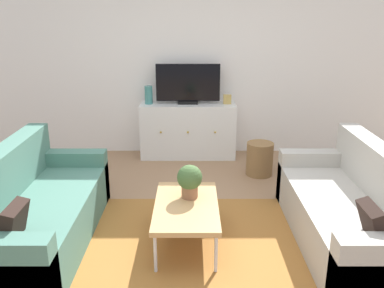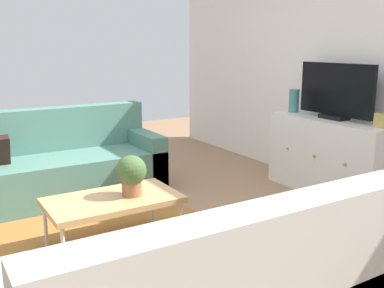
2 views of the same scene
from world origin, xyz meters
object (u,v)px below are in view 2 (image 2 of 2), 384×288
at_px(coffee_table, 113,201).
at_px(flat_screen_tv, 336,92).
at_px(potted_plant, 131,174).
at_px(wicker_basket, 357,215).
at_px(couch_left_side, 60,167).
at_px(mantel_clock, 381,121).
at_px(glass_vase, 294,101).
at_px(tv_console, 330,156).

height_order(coffee_table, flat_screen_tv, flat_screen_tv).
relative_size(potted_plant, wicker_basket, 0.73).
xyz_separation_m(couch_left_side, coffee_table, (1.37, 0.02, 0.06)).
bearing_deg(mantel_clock, coffee_table, -103.01).
bearing_deg(potted_plant, flat_screen_tv, 90.90).
relative_size(flat_screen_tv, glass_vase, 3.51).
bearing_deg(couch_left_side, glass_vase, 70.96).
xyz_separation_m(coffee_table, glass_vase, (-0.56, 2.35, 0.54)).
distance_m(flat_screen_tv, wicker_basket, 1.45).
xyz_separation_m(potted_plant, glass_vase, (-0.58, 2.21, 0.34)).
relative_size(potted_plant, mantel_clock, 2.39).
relative_size(couch_left_side, potted_plant, 6.23).
xyz_separation_m(flat_screen_tv, wicker_basket, (0.92, -0.73, -0.84)).
height_order(coffee_table, potted_plant, potted_plant).
bearing_deg(tv_console, mantel_clock, 0.00).
height_order(glass_vase, wicker_basket, glass_vase).
bearing_deg(potted_plant, couch_left_side, -173.26).
bearing_deg(potted_plant, glass_vase, 104.83).
xyz_separation_m(potted_plant, mantel_clock, (0.51, 2.21, 0.28)).
bearing_deg(mantel_clock, glass_vase, 180.00).
height_order(mantel_clock, wicker_basket, mantel_clock).
bearing_deg(potted_plant, tv_console, 90.91).
xyz_separation_m(tv_console, wicker_basket, (0.92, -0.71, -0.17)).
bearing_deg(wicker_basket, mantel_clock, 117.62).
xyz_separation_m(potted_plant, wicker_basket, (0.89, 1.49, -0.35)).
distance_m(potted_plant, mantel_clock, 2.29).
distance_m(potted_plant, wicker_basket, 1.77).
bearing_deg(flat_screen_tv, tv_console, -90.00).
distance_m(coffee_table, tv_console, 2.35).
relative_size(coffee_table, mantel_clock, 7.55).
relative_size(glass_vase, wicker_basket, 0.59).
height_order(tv_console, flat_screen_tv, flat_screen_tv).
bearing_deg(coffee_table, couch_left_side, -179.11).
distance_m(couch_left_side, mantel_clock, 3.10).
bearing_deg(glass_vase, potted_plant, -75.17).
bearing_deg(tv_console, flat_screen_tv, 90.00).
distance_m(couch_left_side, flat_screen_tv, 2.86).
bearing_deg(couch_left_side, wicker_basket, 35.91).
relative_size(couch_left_side, flat_screen_tv, 2.19).
xyz_separation_m(flat_screen_tv, glass_vase, (-0.55, -0.02, -0.15)).
bearing_deg(tv_console, coffee_table, -89.86).
xyz_separation_m(mantel_clock, wicker_basket, (0.37, -0.71, -0.63)).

